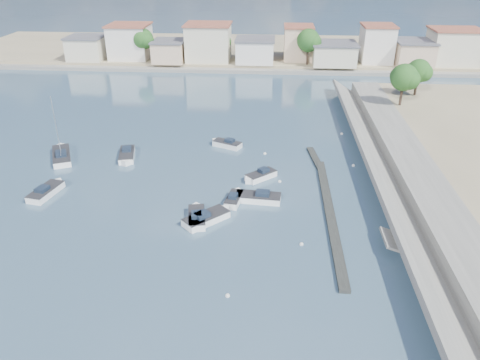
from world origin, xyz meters
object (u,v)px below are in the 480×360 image
(sailboat, at_px, (62,155))
(motorboat_b, at_px, (234,199))
(motorboat_a, at_px, (197,217))
(motorboat_f, at_px, (226,144))
(motorboat_g, at_px, (127,156))
(motorboat_e, at_px, (47,191))
(motorboat_c, at_px, (256,198))
(motorboat_h, at_px, (208,218))
(motorboat_d, at_px, (260,176))

(sailboat, bearing_deg, motorboat_b, -22.95)
(motorboat_a, xyz_separation_m, motorboat_f, (1.14, 20.21, -0.00))
(motorboat_b, distance_m, motorboat_g, 19.12)
(motorboat_e, distance_m, motorboat_f, 25.12)
(motorboat_a, height_order, motorboat_c, same)
(motorboat_e, xyz_separation_m, motorboat_h, (19.68, -4.58, 0.00))
(motorboat_f, relative_size, motorboat_g, 0.79)
(motorboat_c, relative_size, motorboat_d, 1.42)
(motorboat_g, bearing_deg, motorboat_b, -34.87)
(motorboat_b, bearing_deg, motorboat_c, 9.38)
(motorboat_c, relative_size, motorboat_e, 1.05)
(motorboat_e, relative_size, motorboat_h, 1.10)
(motorboat_a, relative_size, motorboat_b, 1.21)
(motorboat_d, distance_m, motorboat_e, 25.43)
(motorboat_b, xyz_separation_m, motorboat_d, (2.68, 5.92, -0.00))
(motorboat_e, distance_m, motorboat_h, 20.21)
(motorboat_d, height_order, motorboat_e, same)
(motorboat_f, relative_size, sailboat, 0.51)
(motorboat_c, bearing_deg, motorboat_b, -170.62)
(motorboat_c, distance_m, motorboat_g, 20.95)
(motorboat_b, distance_m, sailboat, 26.80)
(sailboat, bearing_deg, motorboat_a, -34.89)
(motorboat_e, height_order, motorboat_g, same)
(motorboat_e, height_order, motorboat_h, same)
(motorboat_d, relative_size, motorboat_f, 0.90)
(motorboat_a, distance_m, motorboat_e, 18.96)
(motorboat_a, bearing_deg, motorboat_h, -5.64)
(motorboat_d, xyz_separation_m, sailboat, (-27.36, 4.52, 0.03))
(motorboat_b, height_order, motorboat_h, same)
(motorboat_c, bearing_deg, motorboat_d, 87.31)
(motorboat_h, bearing_deg, motorboat_c, 44.17)
(motorboat_d, bearing_deg, motorboat_e, -167.15)
(motorboat_h, xyz_separation_m, sailboat, (-22.24, 14.76, 0.03))
(motorboat_b, height_order, motorboat_d, same)
(motorboat_a, height_order, motorboat_b, same)
(motorboat_g, distance_m, motorboat_h, 20.20)
(motorboat_b, xyz_separation_m, motorboat_h, (-2.43, -4.32, 0.00))
(motorboat_d, bearing_deg, motorboat_c, -92.69)
(motorboat_g, bearing_deg, motorboat_a, -51.57)
(motorboat_g, xyz_separation_m, motorboat_h, (13.25, -15.25, -0.00))
(motorboat_g, bearing_deg, motorboat_h, -49.00)
(motorboat_d, relative_size, motorboat_e, 0.74)
(motorboat_c, height_order, sailboat, sailboat)
(motorboat_f, bearing_deg, motorboat_b, -80.97)
(motorboat_f, bearing_deg, sailboat, -165.87)
(motorboat_d, height_order, motorboat_g, same)
(motorboat_d, relative_size, sailboat, 0.45)
(motorboat_a, xyz_separation_m, motorboat_e, (-18.43, 4.46, -0.00))
(motorboat_d, xyz_separation_m, motorboat_g, (-18.37, 5.01, 0.00))
(motorboat_h, distance_m, sailboat, 26.70)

